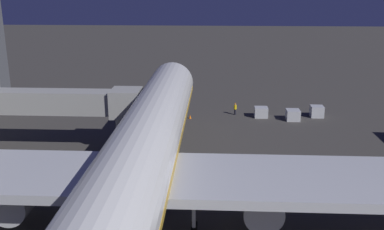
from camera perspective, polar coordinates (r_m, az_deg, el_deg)
The scene contains 9 objects.
ground_plane at distance 44.86m, azimuth -4.39°, elevation -7.12°, with size 320.00×320.00×0.00m, color #383533.
airliner_at_gate at distance 31.10m, azimuth -7.60°, elevation -7.53°, with size 54.07×63.79×19.71m.
jet_bridge at distance 50.58m, azimuth -16.30°, elevation 1.60°, with size 20.45×3.40×7.03m.
baggage_container_near_belt at distance 64.39m, azimuth 15.85°, elevation 0.45°, with size 1.75×1.66×1.58m, color #B7BABF.
baggage_container_far_row at distance 62.04m, azimuth 12.93°, elevation 0.00°, with size 1.81×1.85×1.47m, color #B7BABF.
baggage_container_spare at distance 62.57m, azimuth 8.92°, elevation 0.36°, with size 1.84×1.60×1.45m, color #B7BABF.
ground_crew_marshaller_fwd at distance 63.21m, azimuth 5.61°, elevation 0.86°, with size 0.40×0.40×1.72m.
traffic_cone_nose_port at distance 61.32m, azimuth -0.26°, elevation -0.21°, with size 0.36×0.36×0.55m, color orange.
traffic_cone_nose_starboard at distance 61.71m, azimuth -4.34°, elevation -0.15°, with size 0.36×0.36×0.55m, color orange.
Camera 1 is at (-5.55, 40.70, 18.02)m, focal length 41.20 mm.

